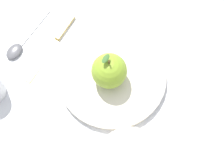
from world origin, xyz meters
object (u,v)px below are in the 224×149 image
(spoon, at_px, (19,46))
(apple, at_px, (109,71))
(knife, at_px, (55,41))
(dinner_plate, at_px, (112,76))

(spoon, bearing_deg, apple, -156.26)
(knife, bearing_deg, spoon, 53.61)
(apple, bearing_deg, spoon, 23.74)
(apple, height_order, knife, apple)
(dinner_plate, bearing_deg, knife, 11.42)
(apple, relative_size, spoon, 0.58)
(dinner_plate, relative_size, apple, 2.68)
(dinner_plate, bearing_deg, spoon, 25.61)
(knife, height_order, spoon, spoon)
(dinner_plate, height_order, apple, apple)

